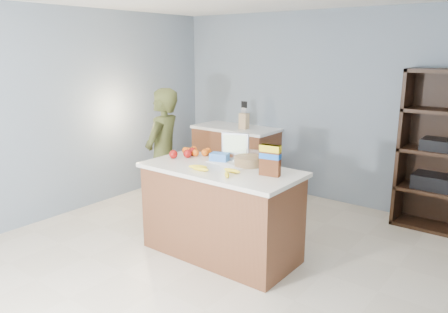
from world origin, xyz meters
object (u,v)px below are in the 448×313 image
Objects in this scene: shelving_unit at (444,154)px; counter_peninsula at (221,215)px; person at (163,156)px; tv at (235,145)px; cereal_box at (270,158)px.

counter_peninsula is at bearing -127.11° from shelving_unit.
person is at bearing 164.81° from counter_peninsula.
person is at bearing -146.23° from shelving_unit.
person is 5.60× the size of tv.
counter_peninsula is at bearing -174.22° from cereal_box.
shelving_unit is at bearing 107.70° from person.
person is 1.63m from cereal_box.
person is at bearing 171.43° from cereal_box.
tv is (-0.07, 0.32, 0.64)m from counter_peninsula.
counter_peninsula is 5.53× the size of tv.
shelving_unit reaches higher than tv.
counter_peninsula is at bearing 58.73° from person.
shelving_unit is at bearing 52.89° from counter_peninsula.
person is (-1.08, 0.29, 0.37)m from counter_peninsula.
cereal_box is (0.52, 0.05, 0.65)m from counter_peninsula.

